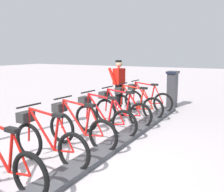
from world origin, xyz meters
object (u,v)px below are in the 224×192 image
Objects in this scene: bike_docked_3 at (102,117)px; bike_docked_6 at (1,160)px; bike_docked_0 at (146,99)px; bike_docked_5 at (47,140)px; worker_near_rack at (119,82)px; bike_docked_2 at (120,109)px; bike_docked_1 at (134,103)px; bike_docked_4 at (78,127)px; payment_kiosk at (172,89)px.

bike_docked_6 is (0.00, 2.82, 0.00)m from bike_docked_3.
bike_docked_0 and bike_docked_5 have the same top height.
bike_docked_0 is 5.65m from bike_docked_6.
bike_docked_6 is 1.04× the size of worker_near_rack.
bike_docked_3 and bike_docked_5 have the same top height.
bike_docked_2 is at bearing 117.82° from worker_near_rack.
bike_docked_1 is 2.82m from bike_docked_4.
bike_docked_1 is (0.57, 2.02, -0.24)m from payment_kiosk.
bike_docked_5 is (0.00, 1.88, 0.00)m from bike_docked_3.
bike_docked_2 and bike_docked_4 have the same top height.
bike_docked_1 and bike_docked_3 have the same top height.
bike_docked_0 is 3.76m from bike_docked_4.
bike_docked_4 is 1.00× the size of bike_docked_5.
bike_docked_6 is (0.00, 1.88, 0.00)m from bike_docked_4.
bike_docked_0 is at bearing -90.00° from bike_docked_5.
bike_docked_1 and bike_docked_2 have the same top height.
bike_docked_2 and bike_docked_5 have the same top height.
bike_docked_6 is (0.57, 6.73, -0.24)m from payment_kiosk.
bike_docked_6 is at bearing 85.14° from payment_kiosk.
bike_docked_5 is at bearing 90.00° from bike_docked_3.
bike_docked_2 is 1.00× the size of bike_docked_5.
bike_docked_4 is at bearing 90.00° from bike_docked_1.
worker_near_rack is at bearing -74.67° from bike_docked_4.
bike_docked_2 is 3.76m from bike_docked_6.
payment_kiosk is 0.74× the size of bike_docked_2.
bike_docked_3 is at bearing 81.67° from payment_kiosk.
payment_kiosk is 0.74× the size of bike_docked_1.
bike_docked_1 is at bearing -90.00° from bike_docked_5.
bike_docked_2 is at bearing -90.00° from bike_docked_3.
payment_kiosk is at bearing -117.88° from bike_docked_0.
payment_kiosk is at bearing -96.73° from bike_docked_4.
bike_docked_3 is (0.00, 0.94, 0.00)m from bike_docked_2.
worker_near_rack is (1.07, -4.86, 0.48)m from bike_docked_5.
worker_near_rack reaches higher than bike_docked_4.
worker_near_rack is (1.07, -2.04, 0.48)m from bike_docked_2.
bike_docked_0 is at bearing -90.00° from bike_docked_1.
bike_docked_2 is at bearing -90.00° from bike_docked_6.
worker_near_rack is at bearing 29.37° from payment_kiosk.
bike_docked_0 is 0.94m from bike_docked_1.
payment_kiosk is 6.76m from bike_docked_6.
payment_kiosk is at bearing -105.79° from bike_docked_1.
bike_docked_1 is at bearing 90.00° from bike_docked_0.
worker_near_rack is (1.07, -5.80, 0.48)m from bike_docked_6.
payment_kiosk is 1.25m from bike_docked_0.
bike_docked_5 is at bearing 90.00° from bike_docked_0.
bike_docked_5 is at bearing 90.00° from bike_docked_1.
bike_docked_3 is 1.00× the size of bike_docked_5.
bike_docked_5 is at bearing 90.00° from bike_docked_2.
bike_docked_1 is 1.00× the size of bike_docked_4.
worker_near_rack is (1.07, -3.92, 0.48)m from bike_docked_4.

